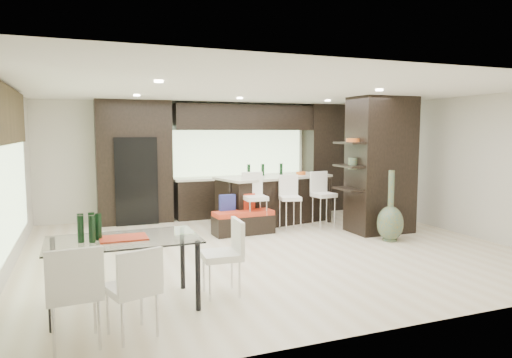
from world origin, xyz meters
name	(u,v)px	position (x,y,z in m)	size (l,w,h in m)	color
ground	(268,248)	(0.00, 0.00, 0.00)	(8.00, 8.00, 0.00)	beige
back_wall	(213,159)	(0.00, 3.50, 1.35)	(8.00, 0.02, 2.70)	beige
left_wall	(5,180)	(-4.00, 0.00, 1.35)	(0.02, 7.00, 2.70)	beige
right_wall	(450,165)	(4.00, 0.00, 1.35)	(0.02, 7.00, 2.70)	beige
ceiling	(269,91)	(0.00, 0.00, 2.70)	(8.00, 7.00, 0.02)	white
window_left	(11,178)	(-3.96, 0.20, 1.35)	(0.04, 3.20, 1.90)	#B2D199
window_back	(237,151)	(0.60, 3.46, 1.55)	(3.40, 0.04, 1.20)	#B2D199
stone_accent	(9,116)	(-3.93, 0.20, 2.25)	(0.08, 3.00, 0.80)	brown
ceiling_spots	(263,93)	(0.00, 0.25, 2.68)	(4.00, 3.00, 0.02)	white
back_cabinetry	(237,160)	(0.50, 3.17, 1.35)	(6.80, 0.68, 2.70)	black
refrigerator	(135,180)	(-1.90, 3.12, 0.95)	(0.90, 0.68, 1.90)	black
partition_column	(381,165)	(2.60, 0.40, 1.35)	(1.20, 0.80, 2.70)	black
kitchen_island	(274,199)	(0.98, 2.03, 0.53)	(2.53, 1.09, 1.05)	black
stool_left	(255,209)	(0.20, 1.17, 0.49)	(0.43, 0.43, 0.98)	white
stool_mid	(290,208)	(0.98, 1.18, 0.45)	(0.40, 0.40, 0.91)	white
stool_right	(324,205)	(1.75, 1.17, 0.47)	(0.42, 0.42, 0.95)	white
bench	(243,222)	(-0.05, 1.18, 0.23)	(1.20, 0.46, 0.46)	black
floor_vase	(391,206)	(2.30, -0.34, 0.66)	(0.48, 0.48, 1.32)	#4C5B41
dining_table	(125,273)	(-2.58, -1.90, 0.40)	(1.68, 0.94, 0.81)	white
chair_near	(132,295)	(-2.58, -2.69, 0.42)	(0.46, 0.46, 0.84)	white
chair_far	(75,299)	(-3.11, -2.70, 0.46)	(0.50, 0.50, 0.92)	white
chair_end	(221,261)	(-1.43, -1.90, 0.43)	(0.47, 0.47, 0.87)	white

